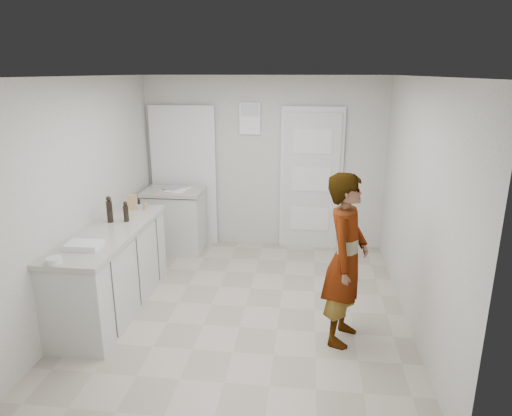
# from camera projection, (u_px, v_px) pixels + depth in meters

# --- Properties ---
(ground) EXTENTS (4.00, 4.00, 0.00)m
(ground) POSITION_uv_depth(u_px,v_px,m) (246.00, 306.00, 5.15)
(ground) COLOR gray
(ground) RESTS_ON ground
(room_shell) EXTENTS (4.00, 4.00, 4.00)m
(room_shell) POSITION_uv_depth(u_px,v_px,m) (252.00, 179.00, 6.74)
(room_shell) COLOR #A6A49D
(room_shell) RESTS_ON ground
(main_counter) EXTENTS (0.64, 1.96, 0.93)m
(main_counter) POSITION_uv_depth(u_px,v_px,m) (112.00, 273.00, 5.00)
(main_counter) COLOR beige
(main_counter) RESTS_ON ground
(side_counter) EXTENTS (0.84, 0.61, 0.93)m
(side_counter) POSITION_uv_depth(u_px,v_px,m) (175.00, 223.00, 6.64)
(side_counter) COLOR beige
(side_counter) RESTS_ON ground
(person) EXTENTS (0.57, 0.70, 1.68)m
(person) POSITION_uv_depth(u_px,v_px,m) (346.00, 260.00, 4.30)
(person) COLOR silver
(person) RESTS_ON ground
(cake_mix_box) EXTENTS (0.12, 0.07, 0.19)m
(cake_mix_box) POSITION_uv_depth(u_px,v_px,m) (132.00, 202.00, 5.54)
(cake_mix_box) COLOR #A37251
(cake_mix_box) RESTS_ON main_counter
(spice_jar) EXTENTS (0.05, 0.05, 0.08)m
(spice_jar) POSITION_uv_depth(u_px,v_px,m) (145.00, 206.00, 5.57)
(spice_jar) COLOR tan
(spice_jar) RESTS_ON main_counter
(oil_cruet_a) EXTENTS (0.06, 0.06, 0.23)m
(oil_cruet_a) POSITION_uv_depth(u_px,v_px,m) (126.00, 212.00, 5.11)
(oil_cruet_a) COLOR black
(oil_cruet_a) RESTS_ON main_counter
(oil_cruet_b) EXTENTS (0.07, 0.07, 0.30)m
(oil_cruet_b) POSITION_uv_depth(u_px,v_px,m) (109.00, 210.00, 5.07)
(oil_cruet_b) COLOR black
(oil_cruet_b) RESTS_ON main_counter
(baking_dish) EXTENTS (0.32, 0.23, 0.06)m
(baking_dish) POSITION_uv_depth(u_px,v_px,m) (84.00, 246.00, 4.35)
(baking_dish) COLOR silver
(baking_dish) RESTS_ON main_counter
(egg_bowl) EXTENTS (0.13, 0.13, 0.05)m
(egg_bowl) POSITION_uv_depth(u_px,v_px,m) (54.00, 261.00, 4.00)
(egg_bowl) COLOR silver
(egg_bowl) RESTS_ON main_counter
(papers) EXTENTS (0.35, 0.41, 0.01)m
(papers) POSITION_uv_depth(u_px,v_px,m) (178.00, 189.00, 6.52)
(papers) COLOR white
(papers) RESTS_ON side_counter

